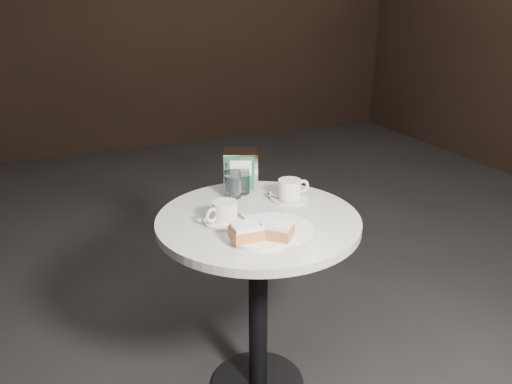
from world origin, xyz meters
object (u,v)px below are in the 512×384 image
object	(u,v)px
coffee_cup_left	(225,214)
water_glass_left	(233,185)
beignet_plate	(261,233)
cafe_table	(258,267)
napkin_dispenser	(241,170)
coffee_cup_right	(290,191)
water_glass_right	(242,181)

from	to	relation	value
coffee_cup_left	water_glass_left	size ratio (longest dim) A/B	1.80
beignet_plate	water_glass_left	xyz separation A→B (m)	(0.05, 0.36, 0.02)
cafe_table	coffee_cup_left	world-z (taller)	coffee_cup_left
water_glass_left	napkin_dispenser	distance (m)	0.10
coffee_cup_left	napkin_dispenser	world-z (taller)	napkin_dispenser
coffee_cup_right	water_glass_right	distance (m)	0.19
napkin_dispenser	water_glass_right	bearing A→B (deg)	-86.29
cafe_table	coffee_cup_right	bearing A→B (deg)	30.57
cafe_table	water_glass_right	world-z (taller)	water_glass_right
cafe_table	coffee_cup_right	world-z (taller)	coffee_cup_right
water_glass_right	water_glass_left	bearing A→B (deg)	-149.05
coffee_cup_right	water_glass_right	world-z (taller)	water_glass_right
water_glass_right	cafe_table	bearing A→B (deg)	-97.76
water_glass_left	water_glass_right	distance (m)	0.06
coffee_cup_left	coffee_cup_right	bearing A→B (deg)	-0.36
napkin_dispenser	coffee_cup_left	bearing A→B (deg)	-99.28
cafe_table	coffee_cup_right	size ratio (longest dim) A/B	4.80
water_glass_left	water_glass_right	xyz separation A→B (m)	(0.05, 0.03, 0.00)
coffee_cup_left	water_glass_left	xyz separation A→B (m)	(0.10, 0.20, 0.02)
beignet_plate	napkin_dispenser	world-z (taller)	napkin_dispenser
coffee_cup_left	napkin_dispenser	distance (m)	0.32
coffee_cup_right	water_glass_left	xyz separation A→B (m)	(-0.19, 0.10, 0.02)
beignet_plate	coffee_cup_left	distance (m)	0.18
water_glass_right	beignet_plate	bearing A→B (deg)	-103.30
water_glass_right	napkin_dispenser	xyz separation A→B (m)	(0.02, 0.04, 0.03)
cafe_table	coffee_cup_left	distance (m)	0.26
water_glass_left	napkin_dispenser	xyz separation A→B (m)	(0.06, 0.07, 0.03)
coffee_cup_left	coffee_cup_right	world-z (taller)	coffee_cup_right
cafe_table	napkin_dispenser	size ratio (longest dim) A/B	4.70
cafe_table	beignet_plate	bearing A→B (deg)	-110.83
coffee_cup_left	water_glass_left	world-z (taller)	water_glass_left
cafe_table	beignet_plate	distance (m)	0.28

